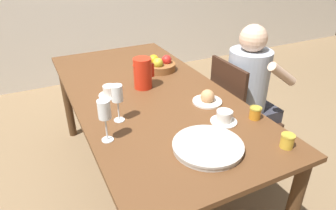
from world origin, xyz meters
name	(u,v)px	position (x,y,z in m)	size (l,w,h in m)	color
ground_plane	(151,181)	(0.00, 0.00, 0.00)	(20.00, 20.00, 0.00)	#7F6647
dining_table	(149,105)	(0.00, 0.00, 0.69)	(0.97, 2.00, 0.78)	brown
chair_person_side	(237,116)	(0.67, -0.13, 0.49)	(0.42, 0.42, 0.93)	#331E14
person_seated	(250,89)	(0.76, -0.14, 0.70)	(0.39, 0.41, 1.18)	#33333D
red_pitcher	(143,73)	(0.00, 0.09, 0.89)	(0.15, 0.12, 0.21)	red
wine_glass_water	(117,95)	(-0.28, -0.26, 0.94)	(0.06, 0.06, 0.21)	white
wine_glass_juice	(104,112)	(-0.40, -0.41, 0.94)	(0.06, 0.06, 0.23)	white
teacup_near_person	(224,117)	(0.23, -0.53, 0.81)	(0.15, 0.15, 0.07)	silver
teacup_across	(110,91)	(-0.24, 0.07, 0.81)	(0.15, 0.15, 0.07)	silver
serving_tray	(208,146)	(0.02, -0.70, 0.79)	(0.34, 0.34, 0.03)	#B7B2A8
bread_plate	(207,98)	(0.27, -0.29, 0.81)	(0.18, 0.18, 0.09)	silver
jam_jar_amber	(287,140)	(0.37, -0.85, 0.82)	(0.07, 0.07, 0.07)	gold
jam_jar_red	(255,112)	(0.41, -0.58, 0.82)	(0.07, 0.07, 0.07)	#C67A1E
fruit_bowl	(160,65)	(0.24, 0.32, 0.82)	(0.24, 0.24, 0.12)	brown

